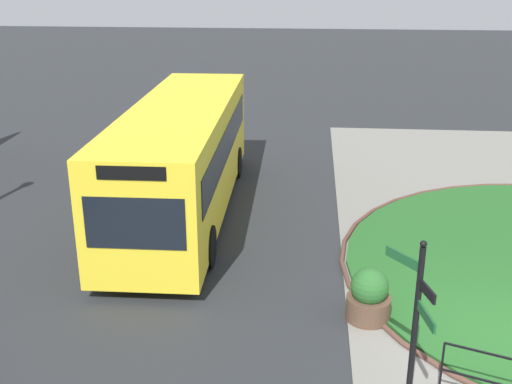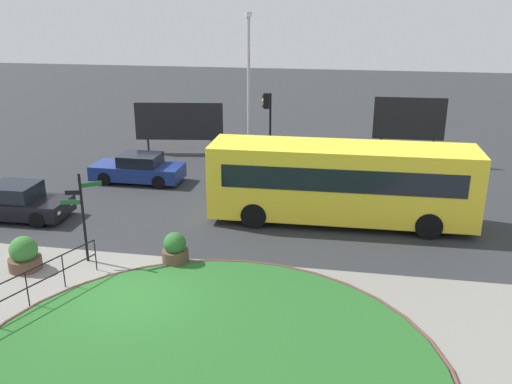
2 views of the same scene
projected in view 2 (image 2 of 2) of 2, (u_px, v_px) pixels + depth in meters
ground at (131, 299)px, 16.32m from camera, size 120.00×120.00×0.00m
sidewalk_paving at (109, 328)px, 14.87m from camera, size 32.00×8.90×0.02m
grass_island at (201, 373)px, 12.98m from camera, size 11.68×11.68×0.10m
grass_kerb_ring at (201, 373)px, 12.98m from camera, size 11.99×11.99×0.11m
signpost_directional at (82, 211)px, 18.15m from camera, size 1.24×0.58×3.11m
railing_grass_edge at (26, 284)px, 15.69m from camera, size 1.86×4.94×1.10m
bus_yellow at (341, 182)px, 21.55m from camera, size 10.29×2.73×3.11m
car_near_lane at (18, 203)px, 22.26m from camera, size 4.00×1.96×1.43m
car_trailing at (138, 169)px, 26.77m from camera, size 4.41×1.84×1.39m
traffic_light_near at (268, 114)px, 27.93m from camera, size 0.49×0.27×4.00m
lamppost_tall at (249, 87)px, 28.11m from camera, size 0.32×0.32×7.86m
billboard_left at (179, 122)px, 31.63m from camera, size 5.02×0.86×2.92m
billboard_right at (409, 120)px, 29.49m from camera, size 3.78×0.26×3.56m
planter_near_signpost at (175, 250)px, 18.38m from camera, size 0.88×0.88×1.11m
planter_kerbside at (24, 255)px, 17.98m from camera, size 1.06×1.06×1.15m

